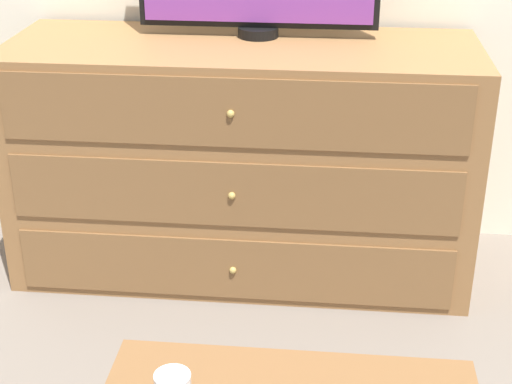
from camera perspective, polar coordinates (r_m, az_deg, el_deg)
ground_plane at (r=3.22m, az=1.32°, el=-2.33°), size 12.00×12.00×0.00m
dresser at (r=2.76m, az=-1.00°, el=2.33°), size 1.58×0.59×0.83m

